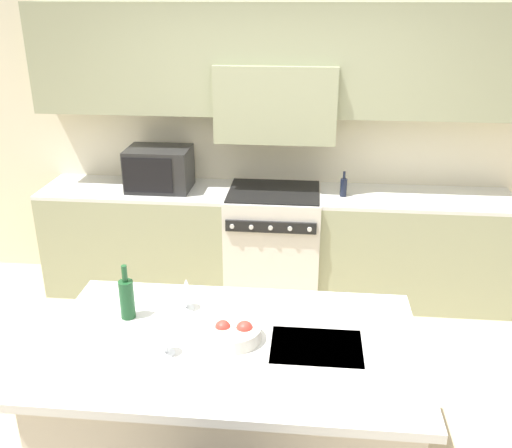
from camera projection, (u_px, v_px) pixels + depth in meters
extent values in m
plane|color=tan|center=(252.00, 433.00, 3.44)|extent=(10.00, 10.00, 0.00)
cube|color=beige|center=(277.00, 133.00, 4.86)|extent=(10.00, 0.06, 2.70)
cube|color=gray|center=(277.00, 60.00, 4.44)|extent=(3.91, 0.34, 0.85)
cube|color=gray|center=(276.00, 102.00, 4.54)|extent=(0.96, 0.40, 0.60)
cube|color=gray|center=(140.00, 240.00, 5.00)|extent=(1.57, 0.62, 0.90)
cube|color=silver|center=(136.00, 189.00, 4.82)|extent=(1.57, 0.62, 0.03)
cube|color=gray|center=(412.00, 251.00, 4.79)|extent=(1.57, 0.62, 0.90)
cube|color=silver|center=(418.00, 198.00, 4.61)|extent=(1.57, 0.62, 0.03)
cube|color=beige|center=(273.00, 244.00, 4.87)|extent=(0.77, 0.66, 0.94)
cube|color=black|center=(274.00, 192.00, 4.69)|extent=(0.74, 0.61, 0.01)
cube|color=black|center=(271.00, 227.00, 4.44)|extent=(0.71, 0.02, 0.09)
cylinder|color=silver|center=(232.00, 226.00, 4.46)|extent=(0.04, 0.02, 0.04)
cylinder|color=silver|center=(251.00, 227.00, 4.44)|extent=(0.04, 0.02, 0.04)
cylinder|color=silver|center=(271.00, 228.00, 4.43)|extent=(0.04, 0.02, 0.04)
cylinder|color=silver|center=(290.00, 228.00, 4.42)|extent=(0.04, 0.02, 0.04)
cylinder|color=silver|center=(309.00, 229.00, 4.40)|extent=(0.04, 0.02, 0.04)
cube|color=black|center=(159.00, 169.00, 4.73)|extent=(0.52, 0.39, 0.35)
cube|color=black|center=(147.00, 176.00, 4.55)|extent=(0.40, 0.01, 0.29)
cube|color=beige|center=(233.00, 418.00, 2.96)|extent=(1.72, 1.00, 0.85)
cube|color=silver|center=(232.00, 345.00, 2.79)|extent=(1.83, 1.09, 0.04)
cube|color=#2D2D30|center=(316.00, 347.00, 2.74)|extent=(0.44, 0.32, 0.01)
cylinder|color=#B2B2B7|center=(316.00, 325.00, 2.91)|extent=(0.02, 0.02, 0.00)
cylinder|color=#194723|center=(127.00, 299.00, 2.95)|extent=(0.08, 0.08, 0.21)
cylinder|color=#194723|center=(124.00, 274.00, 2.89)|extent=(0.03, 0.03, 0.09)
cylinder|color=white|center=(167.00, 353.00, 2.68)|extent=(0.08, 0.08, 0.01)
cylinder|color=white|center=(167.00, 346.00, 2.67)|extent=(0.01, 0.01, 0.07)
cone|color=white|center=(166.00, 330.00, 2.64)|extent=(0.08, 0.08, 0.10)
cylinder|color=white|center=(188.00, 308.00, 3.06)|extent=(0.08, 0.08, 0.01)
cylinder|color=white|center=(187.00, 302.00, 3.05)|extent=(0.01, 0.01, 0.07)
cone|color=white|center=(186.00, 287.00, 3.02)|extent=(0.08, 0.08, 0.10)
cylinder|color=silver|center=(233.00, 333.00, 2.78)|extent=(0.27, 0.27, 0.07)
sphere|color=red|center=(223.00, 328.00, 2.78)|extent=(0.08, 0.08, 0.08)
sphere|color=red|center=(244.00, 329.00, 2.77)|extent=(0.09, 0.09, 0.09)
cylinder|color=black|center=(343.00, 188.00, 4.59)|extent=(0.05, 0.05, 0.15)
cylinder|color=black|center=(344.00, 175.00, 4.55)|extent=(0.02, 0.02, 0.06)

